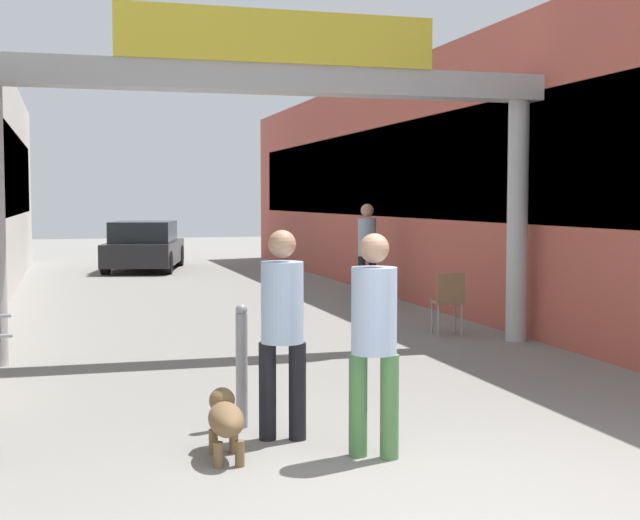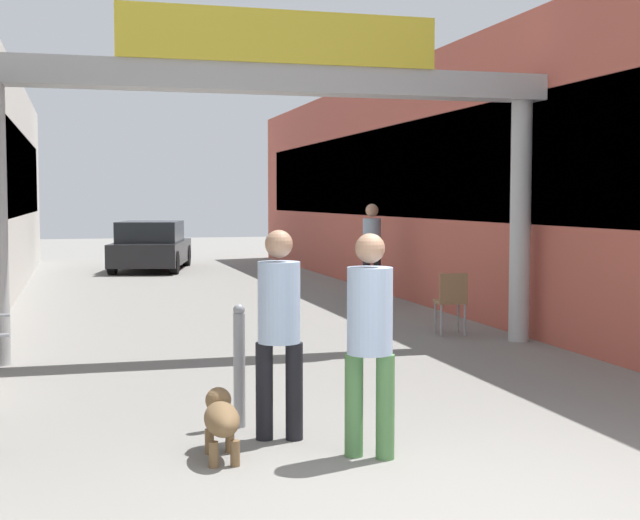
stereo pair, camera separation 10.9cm
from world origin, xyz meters
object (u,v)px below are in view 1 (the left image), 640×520
pedestrian_companion (374,330)px  cafe_chair_wood_nearer (449,297)px  pedestrian_carrying_crate (367,245)px  dog_on_leash (225,418)px  parked_car_black (144,247)px  bollard_post_metal (242,365)px  pedestrian_with_dog (282,320)px

pedestrian_companion → cafe_chair_wood_nearer: 6.20m
pedestrian_carrying_crate → dog_on_leash: (-4.31, -9.37, -0.76)m
pedestrian_companion → cafe_chair_wood_nearer: bearing=60.9°
parked_car_black → bollard_post_metal: bearing=-92.0°
pedestrian_companion → bollard_post_metal: pedestrian_companion is taller
bollard_post_metal → cafe_chair_wood_nearer: size_ratio=1.18×
pedestrian_carrying_crate → parked_car_black: size_ratio=0.43×
pedestrian_carrying_crate → dog_on_leash: bearing=-114.7°
pedestrian_companion → dog_on_leash: (-1.07, 0.28, -0.66)m
pedestrian_companion → parked_car_black: (-0.19, 18.35, -0.32)m
pedestrian_with_dog → pedestrian_companion: 0.86m
pedestrian_companion → pedestrian_carrying_crate: bearing=71.5°
bollard_post_metal → pedestrian_companion: bearing=-55.4°
dog_on_leash → bollard_post_metal: size_ratio=0.64×
pedestrian_companion → parked_car_black: 18.35m
pedestrian_companion → cafe_chair_wood_nearer: pedestrian_companion is taller
pedestrian_companion → bollard_post_metal: (-0.78, 1.14, -0.43)m
bollard_post_metal → pedestrian_with_dog: bearing=-63.2°
pedestrian_with_dog → bollard_post_metal: size_ratio=1.61×
pedestrian_carrying_crate → cafe_chair_wood_nearer: 4.28m
pedestrian_carrying_crate → bollard_post_metal: bearing=-115.3°
pedestrian_carrying_crate → pedestrian_with_dog: bearing=-112.8°
parked_car_black → dog_on_leash: bearing=-92.8°
pedestrian_with_dog → bollard_post_metal: pedestrian_with_dog is taller
bollard_post_metal → parked_car_black: parked_car_black is taller
dog_on_leash → pedestrian_with_dog: bearing=36.0°
bollard_post_metal → dog_on_leash: bearing=-108.6°
pedestrian_companion → dog_on_leash: 1.29m
pedestrian_with_dog → pedestrian_carrying_crate: (3.78, 8.98, 0.10)m
pedestrian_companion → dog_on_leash: size_ratio=2.50×
pedestrian_carrying_crate → cafe_chair_wood_nearer: (-0.22, -4.25, -0.53)m
pedestrian_companion → pedestrian_carrying_crate: size_ratio=0.91×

